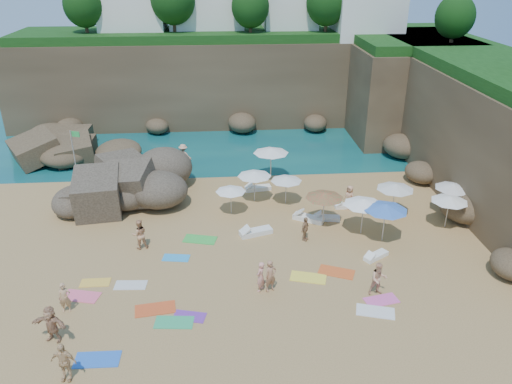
{
  "coord_description": "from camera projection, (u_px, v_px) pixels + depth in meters",
  "views": [
    {
      "loc": [
        -0.1,
        -24.78,
        15.27
      ],
      "look_at": [
        2.0,
        3.0,
        2.0
      ],
      "focal_mm": 35.0,
      "sensor_mm": 36.0,
      "label": 1
    }
  ],
  "objects": [
    {
      "name": "towel_0",
      "position": [
        97.0,
        360.0,
        20.78
      ],
      "size": [
        1.89,
        0.97,
        0.03
      ],
      "primitive_type": "cube",
      "rotation": [
        0.0,
        0.0,
        -0.02
      ],
      "color": "blue",
      "rests_on": "ground"
    },
    {
      "name": "towel_10",
      "position": [
        336.0,
        272.0,
        26.52
      ],
      "size": [
        2.08,
        1.59,
        0.03
      ],
      "primitive_type": "cube",
      "rotation": [
        0.0,
        0.0,
        -0.4
      ],
      "color": "#E05923",
      "rests_on": "ground"
    },
    {
      "name": "towel_6",
      "position": [
        189.0,
        316.0,
        23.26
      ],
      "size": [
        1.64,
        1.09,
        0.03
      ],
      "primitive_type": "cube",
      "rotation": [
        0.0,
        0.0,
        -0.24
      ],
      "color": "purple",
      "rests_on": "ground"
    },
    {
      "name": "towel_11",
      "position": [
        200.0,
        239.0,
        29.56
      ],
      "size": [
        2.1,
        1.4,
        0.03
      ],
      "primitive_type": "cube",
      "rotation": [
        0.0,
        0.0,
        -0.25
      ],
      "color": "green",
      "rests_on": "ground"
    },
    {
      "name": "lounger_4",
      "position": [
        308.0,
        218.0,
        31.64
      ],
      "size": [
        2.01,
        1.54,
        0.3
      ],
      "primitive_type": "cube",
      "rotation": [
        0.0,
        0.0,
        -0.53
      ],
      "color": "white",
      "rests_on": "ground"
    },
    {
      "name": "parasol_5",
      "position": [
        364.0,
        202.0,
        29.39
      ],
      "size": [
        2.42,
        2.42,
        2.29
      ],
      "color": "silver",
      "rests_on": "ground"
    },
    {
      "name": "parasol_11",
      "position": [
        450.0,
        199.0,
        30.14
      ],
      "size": [
        2.22,
        2.22,
        2.1
      ],
      "color": "silver",
      "rests_on": "ground"
    },
    {
      "name": "parasol_0",
      "position": [
        254.0,
        174.0,
        33.45
      ],
      "size": [
        2.3,
        2.3,
        2.17
      ],
      "color": "silver",
      "rests_on": "ground"
    },
    {
      "name": "towel_3",
      "position": [
        174.0,
        322.0,
        22.89
      ],
      "size": [
        1.85,
        1.05,
        0.03
      ],
      "primitive_type": "cube",
      "rotation": [
        0.0,
        0.0,
        -0.1
      ],
      "color": "#2FA768",
      "rests_on": "ground"
    },
    {
      "name": "parasol_8",
      "position": [
        453.0,
        186.0,
        31.7
      ],
      "size": [
        2.28,
        2.28,
        2.15
      ],
      "color": "silver",
      "rests_on": "ground"
    },
    {
      "name": "towel_2",
      "position": [
        155.0,
        309.0,
        23.75
      ],
      "size": [
        2.02,
        1.21,
        0.03
      ],
      "primitive_type": "cube",
      "rotation": [
        0.0,
        0.0,
        0.14
      ],
      "color": "#D94F22",
      "rests_on": "ground"
    },
    {
      "name": "parasol_10",
      "position": [
        386.0,
        207.0,
        28.58
      ],
      "size": [
        2.53,
        2.53,
        2.4
      ],
      "color": "silver",
      "rests_on": "ground"
    },
    {
      "name": "ground",
      "position": [
        226.0,
        246.0,
        28.88
      ],
      "size": [
        120.0,
        120.0,
        0.0
      ],
      "primitive_type": "plane",
      "color": "tan",
      "rests_on": "ground"
    },
    {
      "name": "parasol_1",
      "position": [
        286.0,
        179.0,
        33.13
      ],
      "size": [
        2.1,
        2.1,
        1.99
      ],
      "color": "silver",
      "rests_on": "ground"
    },
    {
      "name": "person_stand_2",
      "position": [
        183.0,
        156.0,
        39.29
      ],
      "size": [
        1.3,
        0.72,
        1.9
      ],
      "primitive_type": "imported",
      "rotation": [
        0.0,
        0.0,
        2.96
      ],
      "color": "#E0A57F",
      "rests_on": "ground"
    },
    {
      "name": "person_stand_3",
      "position": [
        305.0,
        229.0,
        29.21
      ],
      "size": [
        0.79,
        0.94,
        1.5
      ],
      "primitive_type": "imported",
      "rotation": [
        0.0,
        0.0,
        0.98
      ],
      "color": "#A17750",
      "rests_on": "ground"
    },
    {
      "name": "marina_masts",
      "position": [
        65.0,
        81.0,
        53.47
      ],
      "size": [
        3.1,
        0.1,
        6.0
      ],
      "color": "white",
      "rests_on": "ground"
    },
    {
      "name": "person_lie_4",
      "position": [
        270.0,
        287.0,
        25.0
      ],
      "size": [
        1.35,
        1.79,
        0.41
      ],
      "primitive_type": "imported",
      "rotation": [
        0.0,
        0.0,
        0.49
      ],
      "color": "#A97454",
      "rests_on": "ground"
    },
    {
      "name": "towel_13",
      "position": [
        375.0,
        312.0,
        23.58
      ],
      "size": [
        1.96,
        1.36,
        0.03
      ],
      "primitive_type": "cube",
      "rotation": [
        0.0,
        0.0,
        -0.29
      ],
      "color": "silver",
      "rests_on": "ground"
    },
    {
      "name": "clifftop_buildings",
      "position": [
        248.0,
        2.0,
        47.47
      ],
      "size": [
        28.48,
        9.48,
        7.0
      ],
      "color": "white",
      "rests_on": "cliff_back"
    },
    {
      "name": "towel_8",
      "position": [
        176.0,
        258.0,
        27.77
      ],
      "size": [
        1.57,
        0.95,
        0.03
      ],
      "primitive_type": "cube",
      "rotation": [
        0.0,
        0.0,
        -0.15
      ],
      "color": "#2A9CE3",
      "rests_on": "ground"
    },
    {
      "name": "lounger_5",
      "position": [
        376.0,
        256.0,
        27.74
      ],
      "size": [
        1.58,
        1.26,
        0.24
      ],
      "primitive_type": "cube",
      "rotation": [
        0.0,
        0.0,
        0.57
      ],
      "color": "white",
      "rests_on": "ground"
    },
    {
      "name": "lounger_2",
      "position": [
        327.0,
        218.0,
        31.73
      ],
      "size": [
        1.73,
        0.8,
        0.26
      ],
      "primitive_type": "cube",
      "rotation": [
        0.0,
        0.0,
        -0.15
      ],
      "color": "silver",
      "rests_on": "ground"
    },
    {
      "name": "lounger_0",
      "position": [
        258.0,
        188.0,
        35.74
      ],
      "size": [
        1.94,
        0.91,
        0.29
      ],
      "primitive_type": "cube",
      "rotation": [
        0.0,
        0.0,
        0.16
      ],
      "color": "white",
      "rests_on": "ground"
    },
    {
      "name": "person_stand_5",
      "position": [
        107.0,
        188.0,
        33.96
      ],
      "size": [
        1.69,
        1.16,
        1.78
      ],
      "primitive_type": "imported",
      "rotation": [
        0.0,
        0.0,
        0.46
      ],
      "color": "tan",
      "rests_on": "ground"
    },
    {
      "name": "person_stand_6",
      "position": [
        260.0,
        277.0,
        24.75
      ],
      "size": [
        0.66,
        0.72,
        1.65
      ],
      "primitive_type": "imported",
      "rotation": [
        0.0,
        0.0,
        4.14
      ],
      "color": "#EC9986",
      "rests_on": "ground"
    },
    {
      "name": "person_stand_4",
      "position": [
        349.0,
        197.0,
        32.9
      ],
      "size": [
        0.79,
        0.91,
        1.63
      ],
      "primitive_type": "imported",
      "rotation": [
        0.0,
        0.0,
        -1.01
      ],
      "color": "tan",
      "rests_on": "ground"
    },
    {
      "name": "lounger_3",
      "position": [
        256.0,
        232.0,
        30.07
      ],
      "size": [
        2.08,
        1.24,
        0.31
      ],
      "primitive_type": "cube",
      "rotation": [
        0.0,
        0.0,
        0.31
      ],
      "color": "white",
      "rests_on": "ground"
    },
    {
      "name": "parasol_6",
      "position": [
        325.0,
        195.0,
        30.33
      ],
      "size": [
        2.37,
        2.37,
        2.24
      ],
      "color": "silver",
      "rests_on": "ground"
    },
    {
      "name": "person_lie_3",
      "position": [
        54.0,
        336.0,
        21.75
      ],
      "size": [
        2.1,
        2.18,
        0.47
      ],
      "primitive_type": "imported",
      "rotation": [
        0.0,
        0.0,
        -0.32
      ],
      "color": "tan",
      "rests_on": "ground"
    },
    {
      "name": "rock_promontory",
      "position": [
        93.0,
        153.0,
        42.53
      ],
      "size": [
        12.0,
        7.0,
        2.0
      ],
      "primitive_type": null,
      "color": "brown",
      "rests_on": "ground"
    },
    {
      "name": "towel_9",
      "position": [
        381.0,
        300.0,
        24.35
      ],
      "size": [
        1.77,
        1.14,
        0.03
      ],
      "primitive_type": "cube",
      "rotation": [
        0.0,
        0.0,
        0.21
      ],
      "color": "#EB5BAC",
      "rests_on": "ground"
    },
    {
      "name": "flag_pole",
      "position": [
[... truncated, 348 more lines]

